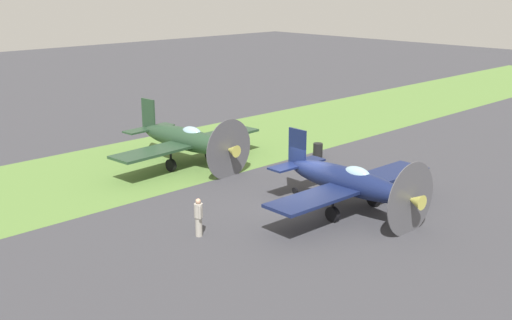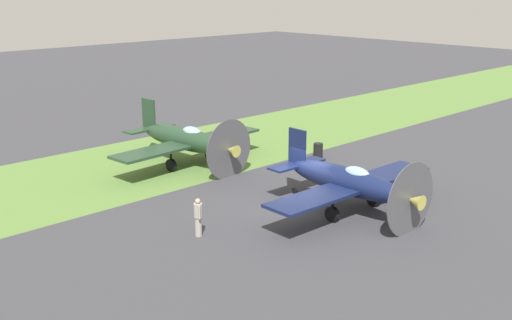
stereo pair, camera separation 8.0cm
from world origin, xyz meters
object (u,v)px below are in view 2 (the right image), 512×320
object	(u,v)px
fuel_drum	(318,150)
airplane_wingman	(187,139)
airplane_lead	(349,181)
ground_crew_chief	(198,216)

from	to	relation	value
fuel_drum	airplane_wingman	bearing A→B (deg)	-32.31
airplane_lead	airplane_wingman	xyz separation A→B (m)	(0.65, -11.77, 0.05)
ground_crew_chief	fuel_drum	world-z (taller)	ground_crew_chief
airplane_lead	airplane_wingman	size ratio (longest dim) A/B	0.97
airplane_lead	airplane_wingman	bearing A→B (deg)	-85.16
airplane_lead	fuel_drum	xyz separation A→B (m)	(-6.34, -7.35, -1.08)
airplane_lead	ground_crew_chief	distance (m)	7.57
ground_crew_chief	fuel_drum	bearing A→B (deg)	-45.04
airplane_lead	ground_crew_chief	bearing A→B (deg)	-18.60
airplane_wingman	ground_crew_chief	distance (m)	11.20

